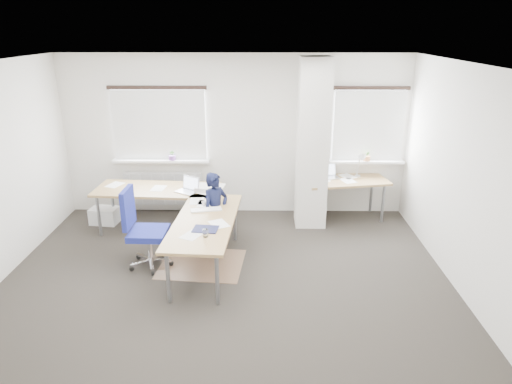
{
  "coord_description": "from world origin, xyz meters",
  "views": [
    {
      "loc": [
        0.48,
        -5.31,
        3.21
      ],
      "look_at": [
        0.39,
        0.9,
        0.95
      ],
      "focal_mm": 32.0,
      "sensor_mm": 36.0,
      "label": 1
    }
  ],
  "objects_px": {
    "person": "(216,212)",
    "desk_main": "(182,205)",
    "desk_side": "(346,182)",
    "task_chair": "(146,245)"
  },
  "relations": [
    {
      "from": "desk_side",
      "to": "person",
      "type": "bearing_deg",
      "value": -160.3
    },
    {
      "from": "desk_main",
      "to": "task_chair",
      "type": "relative_size",
      "value": 2.37
    },
    {
      "from": "desk_side",
      "to": "person",
      "type": "distance_m",
      "value": 2.45
    },
    {
      "from": "person",
      "to": "desk_main",
      "type": "bearing_deg",
      "value": 125.82
    },
    {
      "from": "person",
      "to": "task_chair",
      "type": "bearing_deg",
      "value": 163.71
    },
    {
      "from": "desk_main",
      "to": "desk_side",
      "type": "distance_m",
      "value": 2.87
    },
    {
      "from": "person",
      "to": "desk_side",
      "type": "bearing_deg",
      "value": -16.11
    },
    {
      "from": "desk_main",
      "to": "person",
      "type": "height_order",
      "value": "person"
    },
    {
      "from": "desk_main",
      "to": "task_chair",
      "type": "height_order",
      "value": "task_chair"
    },
    {
      "from": "desk_main",
      "to": "desk_side",
      "type": "height_order",
      "value": "desk_side"
    }
  ]
}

